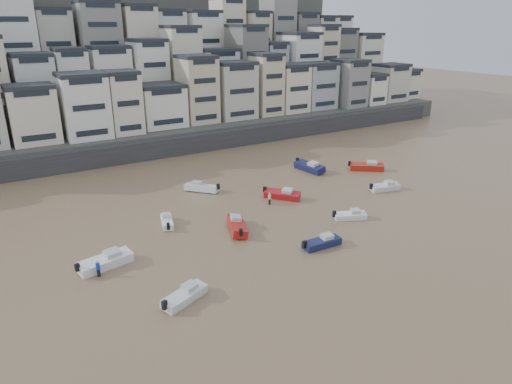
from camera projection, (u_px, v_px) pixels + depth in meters
harbor_wall at (171, 146)px, 86.72m from camera, size 140.00×3.00×3.50m
hillside at (127, 67)px, 116.87m from camera, size 141.04×66.00×50.00m
boat_a at (322, 241)px, 51.35m from camera, size 5.11×1.92×1.37m
boat_b at (350, 215)px, 58.61m from camera, size 4.71×3.24×1.23m
boat_c at (237, 225)px, 55.26m from camera, size 3.91×6.30×1.63m
boat_d at (385, 186)px, 68.65m from camera, size 5.30×2.83×1.38m
boat_e at (282, 194)px, 65.41m from camera, size 4.88×5.60×1.54m
boat_f at (167, 220)px, 56.92m from camera, size 2.68×4.73×1.23m
boat_g at (367, 166)px, 78.00m from camera, size 6.13×5.41×1.69m
boat_h at (202, 186)px, 68.34m from camera, size 5.13×5.39×1.53m
boat_i at (309, 166)px, 77.64m from camera, size 2.72×6.68×1.78m
boat_j at (184, 295)px, 41.23m from camera, size 5.38×3.50×1.40m
boat_k at (105, 260)px, 46.95m from camera, size 6.40×3.18×1.67m
person_blue at (98, 269)px, 45.24m from camera, size 0.44×0.44×1.74m
person_pink at (270, 199)px, 63.27m from camera, size 0.44×0.44×1.74m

